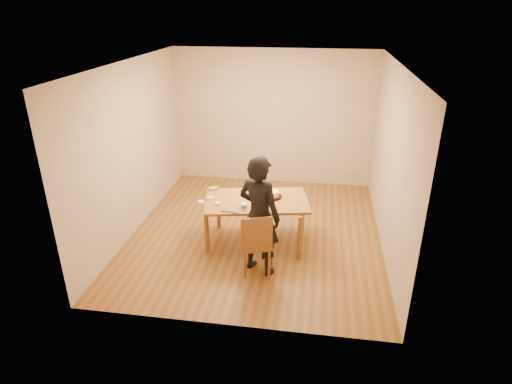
# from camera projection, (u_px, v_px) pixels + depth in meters

# --- Properties ---
(room_shell) EXTENTS (4.00, 4.50, 2.70)m
(room_shell) POSITION_uv_depth(u_px,v_px,m) (260.00, 148.00, 6.84)
(room_shell) COLOR brown
(room_shell) RESTS_ON ground
(dining_table) EXTENTS (1.69, 1.19, 0.04)m
(dining_table) POSITION_uv_depth(u_px,v_px,m) (257.00, 201.00, 6.48)
(dining_table) COLOR brown
(dining_table) RESTS_ON floor
(dining_chair) EXTENTS (0.49, 0.49, 0.04)m
(dining_chair) POSITION_uv_depth(u_px,v_px,m) (259.00, 244.00, 5.87)
(dining_chair) COLOR brown
(dining_chair) RESTS_ON floor
(cake_plate) EXTENTS (0.30, 0.30, 0.02)m
(cake_plate) POSITION_uv_depth(u_px,v_px,m) (272.00, 196.00, 6.55)
(cake_plate) COLOR red
(cake_plate) RESTS_ON dining_table
(cake) EXTENTS (0.21, 0.21, 0.07)m
(cake) POSITION_uv_depth(u_px,v_px,m) (272.00, 194.00, 6.53)
(cake) COLOR white
(cake) RESTS_ON cake_plate
(frosting_dome) EXTENTS (0.20, 0.20, 0.03)m
(frosting_dome) POSITION_uv_depth(u_px,v_px,m) (272.00, 191.00, 6.51)
(frosting_dome) COLOR white
(frosting_dome) RESTS_ON cake
(frosting_tub) EXTENTS (0.09, 0.09, 0.08)m
(frosting_tub) POSITION_uv_depth(u_px,v_px,m) (244.00, 206.00, 6.18)
(frosting_tub) COLOR white
(frosting_tub) RESTS_ON dining_table
(frosting_lid) EXTENTS (0.09, 0.09, 0.01)m
(frosting_lid) POSITION_uv_depth(u_px,v_px,m) (235.00, 212.00, 6.07)
(frosting_lid) COLOR navy
(frosting_lid) RESTS_ON dining_table
(frosting_dollop) EXTENTS (0.04, 0.04, 0.02)m
(frosting_dollop) POSITION_uv_depth(u_px,v_px,m) (235.00, 212.00, 6.07)
(frosting_dollop) COLOR white
(frosting_dollop) RESTS_ON frosting_lid
(ramekin_green) EXTENTS (0.08, 0.08, 0.04)m
(ramekin_green) POSITION_uv_depth(u_px,v_px,m) (218.00, 203.00, 6.31)
(ramekin_green) COLOR white
(ramekin_green) RESTS_ON dining_table
(ramekin_yellow) EXTENTS (0.09, 0.09, 0.04)m
(ramekin_yellow) POSITION_uv_depth(u_px,v_px,m) (210.00, 198.00, 6.46)
(ramekin_yellow) COLOR white
(ramekin_yellow) RESTS_ON dining_table
(ramekin_multi) EXTENTS (0.09, 0.09, 0.04)m
(ramekin_multi) POSITION_uv_depth(u_px,v_px,m) (201.00, 202.00, 6.33)
(ramekin_multi) COLOR white
(ramekin_multi) RESTS_ON dining_table
(candy_box_pink) EXTENTS (0.15, 0.11, 0.02)m
(candy_box_pink) POSITION_uv_depth(u_px,v_px,m) (214.00, 189.00, 6.80)
(candy_box_pink) COLOR #D23183
(candy_box_pink) RESTS_ON dining_table
(candy_box_green) EXTENTS (0.15, 0.11, 0.02)m
(candy_box_green) POSITION_uv_depth(u_px,v_px,m) (213.00, 188.00, 6.79)
(candy_box_green) COLOR green
(candy_box_green) RESTS_ON candy_box_pink
(spatula) EXTENTS (0.17, 0.03, 0.01)m
(spatula) POSITION_uv_depth(u_px,v_px,m) (227.00, 212.00, 6.09)
(spatula) COLOR black
(spatula) RESTS_ON dining_table
(person) EXTENTS (0.74, 0.64, 1.72)m
(person) POSITION_uv_depth(u_px,v_px,m) (259.00, 216.00, 5.74)
(person) COLOR black
(person) RESTS_ON floor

